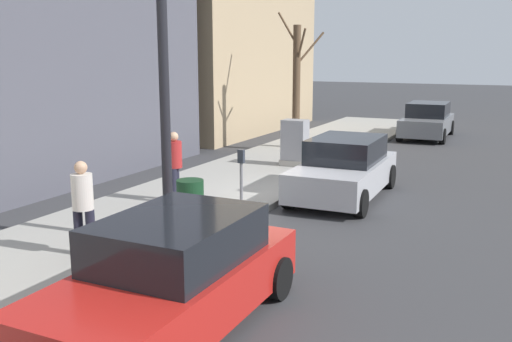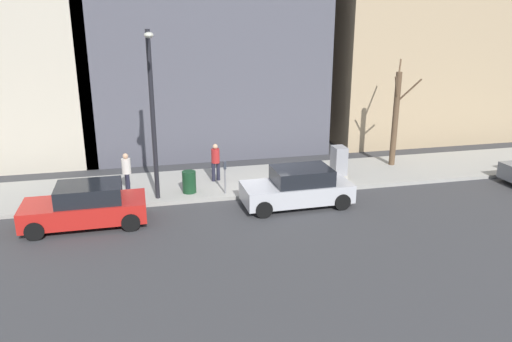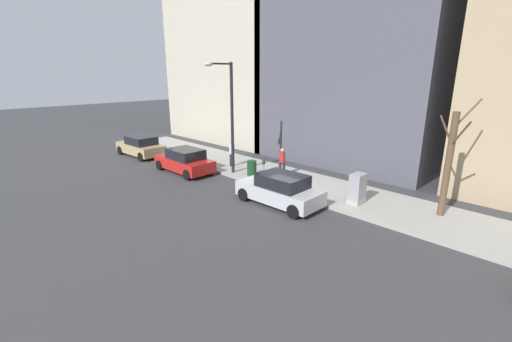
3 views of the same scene
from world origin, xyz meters
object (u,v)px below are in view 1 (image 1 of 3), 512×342
pedestrian_midblock (83,203)px  parked_car_red (173,277)px  parked_car_silver (344,169)px  bare_tree (297,84)px  trash_bin (190,201)px  streetlamp (175,27)px  utility_box (295,143)px  pedestrian_near_meter (174,163)px  parking_meter (241,173)px  parked_car_grey (427,121)px

pedestrian_midblock → parked_car_red: bearing=-35.1°
parked_car_silver → bare_tree: size_ratio=0.85×
bare_tree → parked_car_red: bearing=105.6°
trash_bin → pedestrian_midblock: 2.57m
streetlamp → utility_box: bearing=-82.7°
parked_car_silver → pedestrian_midblock: (2.62, 6.46, 0.35)m
bare_tree → pedestrian_near_meter: bearing=93.0°
trash_bin → parked_car_silver: bearing=-116.9°
streetlamp → pedestrian_near_meter: (1.86, -2.59, -2.93)m
parked_car_silver → pedestrian_midblock: bearing=66.6°
pedestrian_near_meter → pedestrian_midblock: bearing=-10.3°
streetlamp → bare_tree: streetlamp is taller
parking_meter → pedestrian_near_meter: bearing=4.1°
streetlamp → pedestrian_near_meter: size_ratio=3.92×
utility_box → pedestrian_midblock: (0.19, 9.14, 0.24)m
streetlamp → parked_car_grey: bearing=-95.0°
bare_tree → pedestrian_near_meter: (-0.45, 8.71, -1.42)m
utility_box → trash_bin: size_ratio=1.59×
parked_car_grey → parking_meter: (1.66, 14.30, 0.24)m
parked_car_grey → parked_car_silver: same height
parked_car_red → trash_bin: bearing=-60.9°
bare_tree → pedestrian_near_meter: size_ratio=2.99×
parking_meter → pedestrian_midblock: pedestrian_midblock is taller
parked_car_red → trash_bin: size_ratio=4.68×
parked_car_red → trash_bin: (2.16, -3.83, -0.14)m
bare_tree → trash_bin: 10.32m
utility_box → bare_tree: size_ratio=0.29×
parked_car_silver → trash_bin: (2.03, 4.00, -0.14)m
utility_box → pedestrian_midblock: pedestrian_midblock is taller
parked_car_red → bare_tree: 14.47m
streetlamp → pedestrian_near_meter: 4.33m
parked_car_grey → parked_car_silver: size_ratio=1.00×
parked_car_silver → parking_meter: parked_car_silver is taller
trash_bin → pedestrian_near_meter: 1.86m
parked_car_red → bare_tree: bearing=-74.7°
trash_bin → parked_car_red: bearing=119.4°
pedestrian_near_meter → parked_car_red: bearing=13.3°
parked_car_silver → parked_car_grey: bearing=-91.7°
parked_car_red → pedestrian_midblock: (2.75, -1.38, 0.35)m
bare_tree → pedestrian_near_meter: 8.84m
utility_box → parked_car_grey: bearing=-105.5°
bare_tree → parking_meter: bearing=104.0°
parked_car_silver → trash_bin: bearing=61.8°
utility_box → pedestrian_midblock: bearing=88.8°
pedestrian_midblock → parking_meter: bearing=66.5°
streetlamp → trash_bin: bearing=-64.6°
pedestrian_near_meter → utility_box: bearing=150.8°
parked_car_silver → trash_bin: 4.49m
parked_car_grey → pedestrian_near_meter: size_ratio=2.56×
pedestrian_midblock → trash_bin: bearing=68.1°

